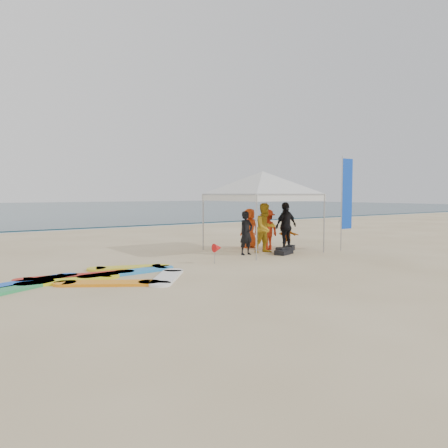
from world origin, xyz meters
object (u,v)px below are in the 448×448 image
Objects in this scene: person_orange_b at (250,228)px; canopy_tent at (263,172)px; marker_pennant at (218,248)px; person_yellow at (265,228)px; feather_flag at (346,195)px; person_seated at (288,235)px; person_black_b at (286,226)px; person_black_a at (246,233)px; surfboard_spread at (92,278)px; person_orange_a at (267,230)px.

person_orange_b is 0.35× the size of canopy_tent.
person_yellow is at bearing 20.30° from marker_pennant.
person_seated is at bearing 121.77° from feather_flag.
person_black_b is at bearing 145.32° from feather_flag.
person_orange_b is (0.45, 1.51, -0.13)m from person_yellow.
person_black_b reaches higher than marker_pennant.
feather_flag is at bearing -29.55° from canopy_tent.
person_black_a is at bearing 28.06° from marker_pennant.
feather_flag is (2.87, -1.63, -0.88)m from canopy_tent.
canopy_tent reaches higher than person_seated.
marker_pennant is (-1.96, -1.05, -0.29)m from person_black_a.
feather_flag reaches higher than person_black_a.
person_black_b is 2.93× the size of marker_pennant.
canopy_tent is at bearing 15.67° from person_black_a.
marker_pennant is at bearing -156.79° from person_black_a.
feather_flag reaches higher than surfboard_spread.
person_orange_b is 1.61m from person_seated.
feather_flag is at bearing 139.40° from person_orange_a.
person_seated is at bearing -177.04° from person_orange_a.
canopy_tent is at bearing 25.47° from marker_pennant.
feather_flag reaches higher than person_orange_a.
canopy_tent is 0.90× the size of surfboard_spread.
feather_flag reaches higher than marker_pennant.
person_orange_b reaches higher than person_black_a.
person_orange_a is 7.81m from surfboard_spread.
person_seated is (2.75, 0.74, -0.30)m from person_black_a.
person_black_b is (1.12, 0.09, 0.01)m from person_yellow.
person_orange_a is 0.99× the size of person_orange_b.
person_orange_b is at bearing 20.61° from surfboard_spread.
person_orange_b is 1.64× the size of person_seated.
person_seated is 0.19× the size of surfboard_spread.
person_orange_a is at bearing 16.46° from person_black_a.
feather_flag is 6.15m from marker_pennant.
person_orange_b reaches higher than person_orange_a.
surfboard_spread is (-7.55, -1.85, -0.76)m from person_orange_a.
person_orange_b is 4.01m from feather_flag.
person_seated is 2.84m from feather_flag.
surfboard_spread is (-6.03, -1.25, -0.75)m from person_black_a.
person_orange_b reaches higher than marker_pennant.
person_orange_b is (-0.67, 1.42, -0.14)m from person_black_b.
person_seated is at bearing 20.81° from marker_pennant.
person_yellow is 0.51× the size of feather_flag.
person_black_b is at bearing 118.69° from person_orange_b.
person_yellow reaches higher than person_black_a.
marker_pennant is (-4.00, -1.16, -0.44)m from person_black_b.
person_orange_a is 0.34× the size of canopy_tent.
person_black_b is 1.17× the size of person_orange_b.
person_black_b reaches higher than person_orange_b.
person_black_a is 0.43× the size of feather_flag.
person_orange_a is 3.33m from feather_flag.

